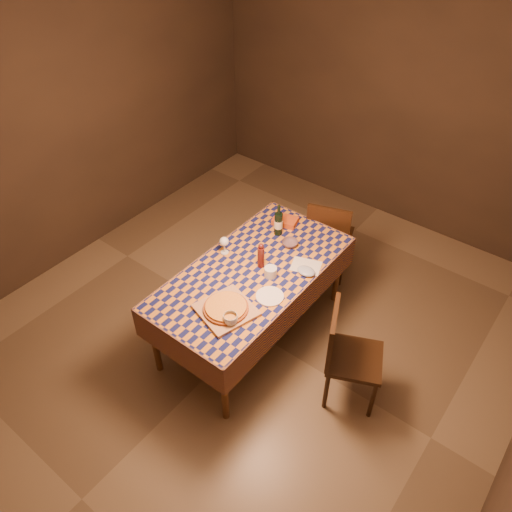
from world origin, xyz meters
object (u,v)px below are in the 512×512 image
object	(u,v)px
white_plate	(270,296)
chair_far	(329,236)
chair_right	(345,351)
pizza	(226,307)
cutting_board	(226,310)
bowl	(290,243)
dining_table	(252,277)
wine_bottle	(278,223)

from	to	relation	value
white_plate	chair_far	world-z (taller)	chair_far
chair_right	white_plate	bearing A→B (deg)	-172.53
chair_right	pizza	bearing A→B (deg)	-153.67
cutting_board	bowl	xyz separation A→B (m)	(-0.07, 0.95, 0.01)
pizza	chair_far	distance (m)	1.59
chair_far	bowl	bearing A→B (deg)	-95.20
white_plate	chair_right	bearing A→B (deg)	7.47
bowl	white_plate	bearing A→B (deg)	-68.85
cutting_board	bowl	bearing A→B (deg)	94.08
dining_table	cutting_board	size ratio (longest dim) A/B	4.67
bowl	chair_far	distance (m)	0.67
dining_table	bowl	xyz separation A→B (m)	(0.06, 0.47, 0.10)
white_plate	chair_right	world-z (taller)	chair_right
cutting_board	pizza	size ratio (longest dim) A/B	0.90
chair_far	cutting_board	bearing A→B (deg)	-89.56
cutting_board	pizza	xyz separation A→B (m)	(0.00, 0.00, 0.03)
chair_far	chair_right	world-z (taller)	same
chair_far	pizza	bearing A→B (deg)	-89.56
bowl	pizza	bearing A→B (deg)	-85.92
wine_bottle	white_plate	bearing A→B (deg)	-58.71
pizza	white_plate	size ratio (longest dim) A/B	1.97
white_plate	bowl	bearing A→B (deg)	111.15
cutting_board	dining_table	bearing A→B (deg)	104.37
chair_far	chair_right	size ratio (longest dim) A/B	1.00
white_plate	chair_right	distance (m)	0.72
cutting_board	chair_right	distance (m)	0.97
wine_bottle	chair_right	bearing A→B (deg)	-29.25
cutting_board	chair_right	size ratio (longest dim) A/B	0.42
wine_bottle	white_plate	distance (m)	0.82
dining_table	wine_bottle	size ratio (longest dim) A/B	5.97
pizza	wine_bottle	distance (m)	1.06
white_plate	cutting_board	bearing A→B (deg)	-117.86
pizza	wine_bottle	bearing A→B (deg)	103.73
cutting_board	white_plate	xyz separation A→B (m)	(0.17, 0.33, -0.01)
dining_table	wine_bottle	world-z (taller)	wine_bottle
bowl	chair_far	xyz separation A→B (m)	(0.06, 0.61, -0.27)
wine_bottle	bowl	bearing A→B (deg)	-22.12
cutting_board	pizza	bearing A→B (deg)	0.00
dining_table	pizza	distance (m)	0.51
pizza	bowl	distance (m)	0.95
wine_bottle	white_plate	size ratio (longest dim) A/B	1.38
dining_table	chair_right	xyz separation A→B (m)	(0.96, -0.07, -0.17)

